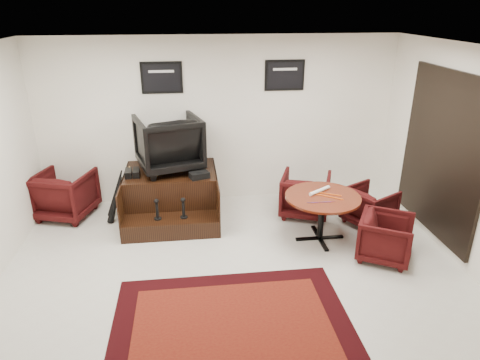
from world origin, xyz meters
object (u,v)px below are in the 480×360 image
(table_chair_back, at_px, (305,193))
(table_chair_corner, at_px, (386,236))
(armchair_side, at_px, (65,192))
(table_chair_window, at_px, (370,204))
(shine_podium, at_px, (172,195))
(meeting_table, at_px, (322,201))
(shine_chair, at_px, (169,140))

(table_chair_back, distance_m, table_chair_corner, 1.60)
(armchair_side, distance_m, table_chair_window, 4.88)
(shine_podium, distance_m, armchair_side, 1.73)
(armchair_side, distance_m, meeting_table, 4.10)
(shine_chair, bearing_deg, table_chair_corner, 132.06)
(shine_podium, relative_size, meeting_table, 1.40)
(table_chair_window, height_order, table_chair_corner, table_chair_corner)
(table_chair_back, height_order, table_chair_window, table_chair_back)
(meeting_table, height_order, table_chair_corner, meeting_table)
(armchair_side, height_order, table_chair_window, armchair_side)
(table_chair_corner, bearing_deg, armchair_side, 97.90)
(table_chair_back, bearing_deg, table_chair_corner, 138.59)
(shine_podium, height_order, table_chair_window, shine_podium)
(table_chair_window, bearing_deg, shine_chair, 46.30)
(meeting_table, bearing_deg, table_chair_window, 22.83)
(table_chair_corner, bearing_deg, shine_podium, 89.90)
(meeting_table, bearing_deg, shine_chair, 150.99)
(armchair_side, height_order, meeting_table, armchair_side)
(shine_chair, distance_m, table_chair_corner, 3.54)
(shine_chair, distance_m, armchair_side, 1.90)
(shine_podium, height_order, table_chair_corner, shine_podium)
(armchair_side, xyz_separation_m, table_chair_window, (4.81, -0.86, -0.09))
(armchair_side, distance_m, table_chair_corner, 4.98)
(armchair_side, xyz_separation_m, table_chair_back, (3.88, -0.42, -0.03))
(shine_podium, bearing_deg, meeting_table, -25.94)
(meeting_table, height_order, table_chair_back, table_chair_back)
(shine_chair, height_order, table_chair_back, shine_chair)
(meeting_table, relative_size, table_chair_back, 1.39)
(shine_podium, distance_m, meeting_table, 2.45)
(meeting_table, bearing_deg, table_chair_back, 91.26)
(table_chair_window, bearing_deg, table_chair_corner, 140.81)
(shine_podium, xyz_separation_m, shine_chair, (-0.00, 0.15, 0.89))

